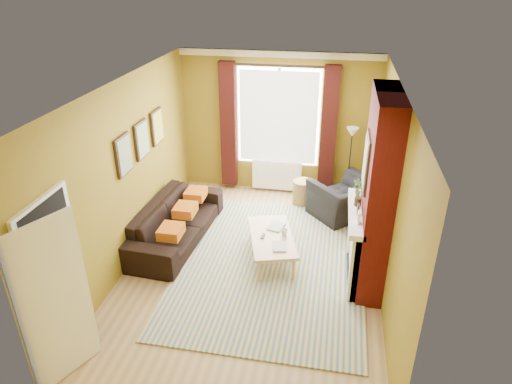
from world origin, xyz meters
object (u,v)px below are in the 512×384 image
coffee_table (272,238)px  wicker_stool (303,192)px  floor_lamp (351,144)px  sofa (176,222)px  armchair (344,199)px

coffee_table → wicker_stool: (0.32, 1.96, -0.14)m
coffee_table → floor_lamp: 2.61m
sofa → armchair: size_ratio=2.10×
armchair → coffee_table: armchair is taller
coffee_table → wicker_stool: size_ratio=2.90×
coffee_table → floor_lamp: bearing=46.0°
sofa → armchair: bearing=-60.4°
sofa → wicker_stool: 2.60m
coffee_table → armchair: bearing=39.1°
sofa → coffee_table: bearing=-95.5°
armchair → floor_lamp: 1.03m
wicker_stool → sofa: bearing=-140.1°
armchair → floor_lamp: floor_lamp is taller
sofa → floor_lamp: bearing=-51.8°
wicker_stool → floor_lamp: size_ratio=0.32×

